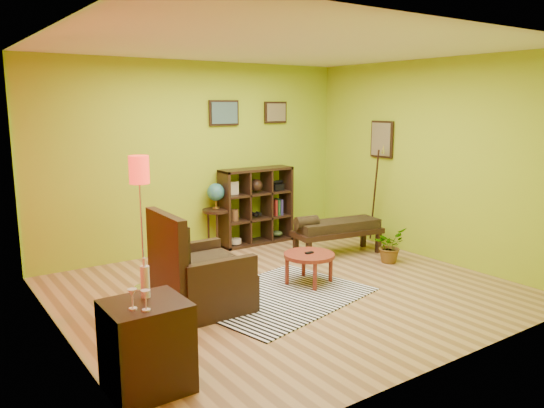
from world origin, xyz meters
TOP-DOWN VIEW (x-y plane):
  - ground at (0.00, 0.00)m, footprint 5.00×5.00m
  - room_shell at (-0.09, 0.01)m, footprint 5.04×4.54m
  - zebra_rug at (-0.20, -0.14)m, footprint 2.26×1.85m
  - coffee_table at (0.37, 0.03)m, footprint 0.62×0.62m
  - armchair at (-1.13, 0.07)m, footprint 0.93×0.93m
  - side_cabinet at (-2.20, -1.19)m, footprint 0.60×0.55m
  - floor_lamp at (-1.37, 1.02)m, footprint 0.24×0.24m
  - globe_table at (0.19, 2.05)m, footprint 0.42×0.42m
  - cube_shelf at (0.91, 2.03)m, footprint 1.20×0.35m
  - bench at (1.49, 0.82)m, footprint 1.40×0.69m
  - potted_plant at (1.86, 0.10)m, footprint 0.55×0.58m

SIDE VIEW (x-z plane):
  - ground at x=0.00m, z-range 0.00..0.00m
  - zebra_rug at x=-0.20m, z-range 0.00..0.01m
  - potted_plant at x=1.86m, z-range 0.00..0.38m
  - coffee_table at x=0.37m, z-range 0.13..0.53m
  - armchair at x=-1.13m, z-range -0.22..0.88m
  - side_cabinet at x=-2.20m, z-range -0.15..0.87m
  - bench at x=1.49m, z-range 0.09..0.71m
  - cube_shelf at x=0.91m, z-range 0.00..1.20m
  - globe_table at x=0.19m, z-range 0.26..1.28m
  - floor_lamp at x=-1.37m, z-range 0.50..2.09m
  - room_shell at x=-0.09m, z-range 0.39..3.21m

